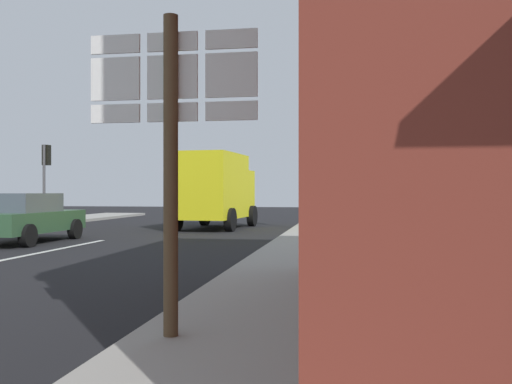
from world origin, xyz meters
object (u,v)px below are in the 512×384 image
at_px(traffic_light_far_left, 46,166).
at_px(sedan_far, 25,217).
at_px(traffic_light_far_right, 303,162).
at_px(delivery_truck, 215,188).
at_px(route_sign_post, 171,141).

bearing_deg(traffic_light_far_left, sedan_far, -63.75).
bearing_deg(traffic_light_far_right, delivery_truck, -169.38).
height_order(sedan_far, traffic_light_far_right, traffic_light_far_right).
relative_size(sedan_far, delivery_truck, 0.82).
bearing_deg(sedan_far, route_sign_post, -52.02).
relative_size(route_sign_post, traffic_light_far_right, 0.87).
distance_m(sedan_far, route_sign_post, 12.75).
xyz_separation_m(route_sign_post, traffic_light_far_right, (-0.12, 17.68, 0.72)).
distance_m(delivery_truck, traffic_light_far_right, 3.79).
height_order(sedan_far, delivery_truck, delivery_truck).
relative_size(delivery_truck, traffic_light_far_right, 1.40).
xyz_separation_m(traffic_light_far_right, traffic_light_far_left, (-11.42, -0.11, -0.06)).
bearing_deg(route_sign_post, traffic_light_far_left, 123.29).
relative_size(sedan_far, traffic_light_far_left, 1.17).
height_order(sedan_far, traffic_light_far_left, traffic_light_far_left).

